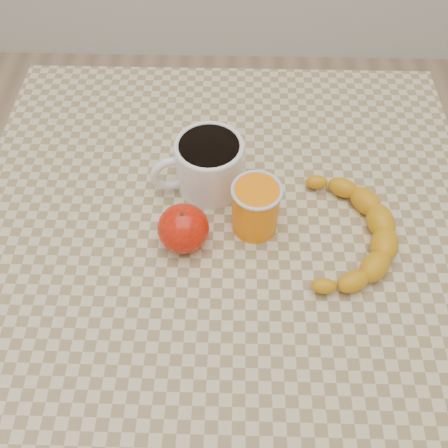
{
  "coord_description": "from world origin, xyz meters",
  "views": [
    {
      "loc": [
        0.01,
        -0.44,
        1.37
      ],
      "look_at": [
        0.0,
        0.0,
        0.77
      ],
      "focal_mm": 40.0,
      "sensor_mm": 36.0,
      "label": 1
    }
  ],
  "objects_px": {
    "coffee_mug": "(208,164)",
    "apple": "(183,228)",
    "orange_juice_glass": "(256,207)",
    "banana": "(347,233)",
    "table": "(224,261)"
  },
  "relations": [
    {
      "from": "orange_juice_glass",
      "to": "apple",
      "type": "relative_size",
      "value": 1.1
    },
    {
      "from": "coffee_mug",
      "to": "banana",
      "type": "height_order",
      "value": "coffee_mug"
    },
    {
      "from": "coffee_mug",
      "to": "apple",
      "type": "bearing_deg",
      "value": -104.95
    },
    {
      "from": "coffee_mug",
      "to": "banana",
      "type": "relative_size",
      "value": 0.56
    },
    {
      "from": "orange_juice_glass",
      "to": "apple",
      "type": "xyz_separation_m",
      "value": [
        -0.1,
        -0.03,
        -0.01
      ]
    },
    {
      "from": "table",
      "to": "apple",
      "type": "relative_size",
      "value": 10.13
    },
    {
      "from": "table",
      "to": "banana",
      "type": "xyz_separation_m",
      "value": [
        0.18,
        -0.01,
        0.11
      ]
    },
    {
      "from": "table",
      "to": "banana",
      "type": "relative_size",
      "value": 2.82
    },
    {
      "from": "orange_juice_glass",
      "to": "banana",
      "type": "xyz_separation_m",
      "value": [
        0.14,
        -0.03,
        -0.02
      ]
    },
    {
      "from": "table",
      "to": "orange_juice_glass",
      "type": "relative_size",
      "value": 9.18
    },
    {
      "from": "apple",
      "to": "banana",
      "type": "xyz_separation_m",
      "value": [
        0.24,
        0.01,
        -0.01
      ]
    },
    {
      "from": "banana",
      "to": "orange_juice_glass",
      "type": "bearing_deg",
      "value": -178.97
    },
    {
      "from": "apple",
      "to": "coffee_mug",
      "type": "bearing_deg",
      "value": 75.05
    },
    {
      "from": "orange_juice_glass",
      "to": "banana",
      "type": "bearing_deg",
      "value": -10.77
    },
    {
      "from": "banana",
      "to": "coffee_mug",
      "type": "bearing_deg",
      "value": 164.84
    }
  ]
}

